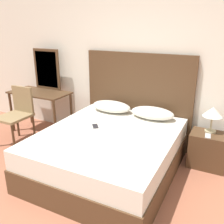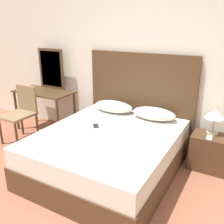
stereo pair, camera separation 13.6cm
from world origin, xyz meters
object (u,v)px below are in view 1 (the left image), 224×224
phone_on_bed (95,126)px  chair (18,112)px  nightstand (208,150)px  vanity_desk (40,98)px  phone_on_nightstand (208,136)px  table_lamp (213,113)px  bed (109,152)px

phone_on_bed → chair: 1.49m
nightstand → vanity_desk: vanity_desk is taller
nightstand → phone_on_nightstand: 0.26m
table_lamp → nightstand: bearing=-85.7°
table_lamp → vanity_desk: (-2.85, -0.17, -0.13)m
nightstand → bed: bearing=-147.6°
nightstand → vanity_desk: bearing=-178.0°
bed → vanity_desk: size_ratio=1.80×
bed → phone_on_bed: bearing=158.7°
phone_on_bed → nightstand: phone_on_bed is taller
phone_on_bed → table_lamp: bearing=26.6°
vanity_desk → bed: bearing=-20.4°
table_lamp → phone_on_nightstand: (-0.01, -0.16, -0.27)m
table_lamp → chair: chair is taller
bed → nightstand: (1.15, 0.73, -0.04)m
bed → phone_on_nightstand: bed is taller
table_lamp → chair: bearing=-167.2°
table_lamp → vanity_desk: size_ratio=0.33×
nightstand → chair: bearing=-168.5°
phone_on_nightstand → vanity_desk: (-2.84, -0.01, 0.14)m
bed → phone_on_nightstand: bearing=29.4°
table_lamp → bed: bearing=-145.0°
phone_on_bed → phone_on_nightstand: bearing=21.2°
phone_on_bed → bed: bearing=-21.3°
phone_on_bed → phone_on_nightstand: size_ratio=1.03×
table_lamp → phone_on_nightstand: size_ratio=2.27×
chair → bed: bearing=-4.7°
vanity_desk → chair: chair is taller
nightstand → phone_on_nightstand: (-0.01, -0.09, 0.25)m
phone_on_bed → chair: bearing=178.4°
phone_on_nightstand → chair: 2.93m
bed → phone_on_bed: 0.40m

